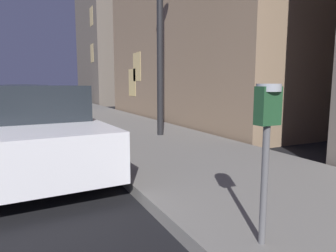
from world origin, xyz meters
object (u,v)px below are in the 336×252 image
Objects in this scene: parking_meter at (267,124)px; car_green at (21,94)px; car_white at (29,129)px; car_blue at (24,105)px; car_silver at (22,98)px.

car_green is (-1.63, 23.57, -0.43)m from parking_meter.
car_blue is at bearing 90.00° from car_white.
car_white is at bearing 112.97° from parking_meter.
car_blue is (-1.63, 9.87, -0.42)m from parking_meter.
parking_meter is 4.19m from car_white.
car_silver is at bearing 89.99° from car_blue.
car_blue is at bearing 99.36° from parking_meter.
car_blue is 0.95× the size of car_green.
parking_meter is at bearing -84.45° from car_silver.
car_silver is 0.98× the size of car_green.
parking_meter is 10.01m from car_blue.
car_silver is at bearing -89.99° from car_green.
car_green is (-0.00, 6.85, 0.01)m from car_silver.
car_white and car_green have the same top height.
parking_meter reaches higher than car_silver.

